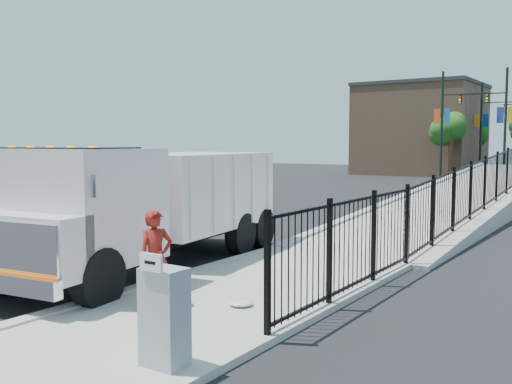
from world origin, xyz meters
The scene contains 16 objects.
ground centered at (0.00, 0.00, 0.00)m, with size 120.00×120.00×0.00m, color black.
sidewalk centered at (1.93, -2.00, 0.06)m, with size 3.55×12.00×0.12m, color #9E998E.
curb centered at (0.00, -2.00, 0.08)m, with size 0.30×12.00×0.16m, color #ADAAA3.
ramp centered at (2.12, 16.00, 0.00)m, with size 3.95×24.00×1.70m, color #9E998E.
iron_fence centered at (3.55, 12.00, 0.90)m, with size 0.10×28.00×1.80m, color black.
truck centered at (-1.36, 0.47, 1.61)m, with size 3.78×8.66×2.87m.
worker centered at (1.14, -1.80, 0.95)m, with size 0.61×0.40×1.66m, color maroon.
utility_cabinet centered at (3.10, -3.69, 0.75)m, with size 0.55×0.40×1.25m, color gray.
arrow_sign centered at (3.10, -3.91, 1.48)m, with size 0.35×0.04×0.22m, color white.
debris centered at (2.37, -1.01, 0.17)m, with size 0.42×0.42×0.11m, color silver.
light_pole_0 centered at (-3.62, 32.88, 4.36)m, with size 3.77×0.22×8.00m.
light_pole_1 centered at (-0.02, 33.18, 4.36)m, with size 3.78×0.22×8.00m.
light_pole_2 centered at (-3.09, 42.74, 4.36)m, with size 3.78×0.22×8.00m.
tree_0 centered at (-4.46, 37.47, 3.92)m, with size 2.33×2.33×5.16m.
tree_2 centered at (-4.94, 46.89, 3.95)m, with size 2.65×2.65×5.33m.
building centered at (-9.00, 44.00, 4.00)m, with size 10.00×10.00×8.00m, color #8C664C.
Camera 1 is at (7.94, -8.85, 2.93)m, focal length 40.00 mm.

